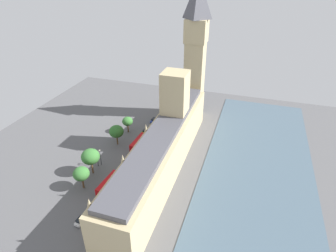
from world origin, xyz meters
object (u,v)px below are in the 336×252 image
(car_yellow_cab_leading, at_px, (145,131))
(plane_tree_by_river_gate, at_px, (90,157))
(parliament_building, at_px, (164,145))
(car_white_under_trees, at_px, (81,220))
(street_lamp_slot_11, at_px, (97,157))
(double_decker_bus_midblock, at_px, (139,144))
(plane_tree_kerbside, at_px, (81,174))
(plane_tree_corner, at_px, (127,121))
(plane_tree_slot_10, at_px, (116,131))
(street_lamp_slot_12, at_px, (100,154))
(clock_tower, at_px, (196,50))
(car_black_trailing, at_px, (127,170))
(pedestrian_near_tower, at_px, (129,183))
(car_blue_opposite_hall, at_px, (154,120))
(double_decker_bus_far_end, at_px, (109,185))

(car_yellow_cab_leading, distance_m, plane_tree_by_river_gate, 31.89)
(parliament_building, relative_size, car_white_under_trees, 18.94)
(parliament_building, xyz_separation_m, street_lamp_slot_11, (22.78, 7.53, -4.79))
(plane_tree_by_river_gate, bearing_deg, parliament_building, -152.80)
(double_decker_bus_midblock, xyz_separation_m, plane_tree_kerbside, (8.62, 25.76, 3.11))
(plane_tree_corner, distance_m, plane_tree_slot_10, 10.16)
(car_white_under_trees, height_order, street_lamp_slot_12, street_lamp_slot_12)
(clock_tower, distance_m, plane_tree_slot_10, 48.72)
(parliament_building, xyz_separation_m, car_black_trailing, (11.32, 7.62, -8.03))
(parliament_building, distance_m, plane_tree_corner, 28.83)
(double_decker_bus_midblock, xyz_separation_m, car_black_trailing, (-1.54, 14.25, -1.75))
(parliament_building, distance_m, street_lamp_slot_11, 24.47)
(plane_tree_by_river_gate, height_order, street_lamp_slot_11, plane_tree_by_river_gate)
(parliament_building, bearing_deg, car_white_under_trees, 65.95)
(car_black_trailing, distance_m, street_lamp_slot_12, 11.38)
(street_lamp_slot_12, bearing_deg, plane_tree_by_river_gate, 84.27)
(pedestrian_near_tower, relative_size, plane_tree_by_river_gate, 0.18)
(double_decker_bus_midblock, xyz_separation_m, plane_tree_corner, (9.66, -10.97, 2.59))
(clock_tower, relative_size, plane_tree_slot_10, 7.16)
(car_blue_opposite_hall, distance_m, plane_tree_by_river_gate, 42.18)
(car_blue_opposite_hall, relative_size, street_lamp_slot_11, 0.75)
(street_lamp_slot_11, bearing_deg, pedestrian_near_tower, 158.47)
(pedestrian_near_tower, bearing_deg, car_black_trailing, -153.52)
(plane_tree_kerbside, bearing_deg, car_black_trailing, -131.44)
(car_yellow_cab_leading, bearing_deg, street_lamp_slot_11, 78.34)
(double_decker_bus_far_end, relative_size, street_lamp_slot_11, 1.82)
(clock_tower, relative_size, plane_tree_corner, 8.45)
(parliament_building, distance_m, plane_tree_slot_10, 23.95)
(parliament_building, xyz_separation_m, car_white_under_trees, (14.25, 31.92, -8.03))
(clock_tower, bearing_deg, pedestrian_near_tower, 81.43)
(car_white_under_trees, relative_size, plane_tree_corner, 0.58)
(pedestrian_near_tower, distance_m, street_lamp_slot_12, 15.93)
(car_blue_opposite_hall, bearing_deg, car_white_under_trees, 93.71)
(car_yellow_cab_leading, relative_size, plane_tree_kerbside, 0.60)
(pedestrian_near_tower, relative_size, plane_tree_corner, 0.24)
(car_blue_opposite_hall, xyz_separation_m, plane_tree_slot_10, (7.39, 22.03, 5.11))
(clock_tower, relative_size, street_lamp_slot_11, 10.40)
(plane_tree_kerbside, relative_size, street_lamp_slot_12, 1.21)
(car_blue_opposite_hall, bearing_deg, double_decker_bus_far_end, 95.90)
(double_decker_bus_midblock, distance_m, plane_tree_kerbside, 27.35)
(double_decker_bus_far_end, bearing_deg, plane_tree_slot_10, 116.07)
(clock_tower, xyz_separation_m, plane_tree_corner, (22.77, 24.56, -26.28))
(double_decker_bus_midblock, bearing_deg, clock_tower, -106.71)
(car_white_under_trees, bearing_deg, plane_tree_slot_10, 106.57)
(car_blue_opposite_hall, distance_m, street_lamp_slot_12, 36.92)
(street_lamp_slot_12, bearing_deg, clock_tower, -114.56)
(parliament_building, bearing_deg, street_lamp_slot_11, 18.30)
(clock_tower, height_order, street_lamp_slot_12, clock_tower)
(car_yellow_cab_leading, xyz_separation_m, double_decker_bus_midblock, (-2.22, 12.19, 1.75))
(clock_tower, bearing_deg, plane_tree_slot_10, 56.67)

